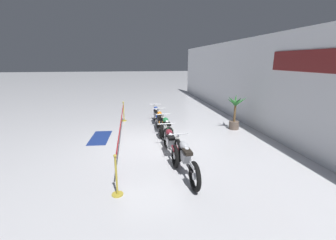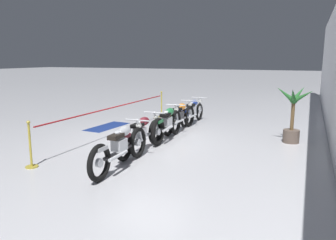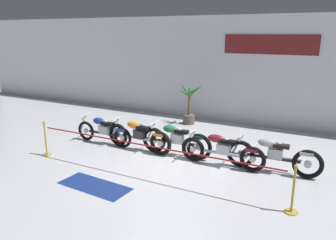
{
  "view_description": "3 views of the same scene",
  "coord_description": "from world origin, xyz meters",
  "px_view_note": "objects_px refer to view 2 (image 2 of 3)",
  "views": [
    {
      "loc": [
        8.34,
        -0.71,
        3.14
      ],
      "look_at": [
        0.35,
        0.61,
        0.98
      ],
      "focal_mm": 24.0,
      "sensor_mm": 36.0,
      "label": 1
    },
    {
      "loc": [
        8.59,
        4.4,
        2.38
      ],
      "look_at": [
        1.45,
        1.3,
        0.9
      ],
      "focal_mm": 35.0,
      "sensor_mm": 36.0,
      "label": 2
    },
    {
      "loc": [
        3.98,
        -7.58,
        3.56
      ],
      "look_at": [
        -0.68,
        1.31,
        0.86
      ],
      "focal_mm": 35.0,
      "sensor_mm": 36.0,
      "label": 3
    }
  ],
  "objects_px": {
    "stanchion_far_left": "(135,107)",
    "floor_banner": "(107,127)",
    "stanchion_mid_left": "(31,152)",
    "potted_palm_left_of_row": "(293,116)",
    "motorcycle_blue_0": "(193,111)",
    "motorcycle_green_2": "(168,123)",
    "motorcycle_orange_1": "(180,117)",
    "motorcycle_maroon_3": "(141,134)",
    "motorcycle_silver_4": "(121,147)"
  },
  "relations": [
    {
      "from": "stanchion_mid_left",
      "to": "floor_banner",
      "type": "relative_size",
      "value": 0.58
    },
    {
      "from": "stanchion_far_left",
      "to": "floor_banner",
      "type": "relative_size",
      "value": 3.82
    },
    {
      "from": "stanchion_far_left",
      "to": "stanchion_mid_left",
      "type": "relative_size",
      "value": 6.56
    },
    {
      "from": "motorcycle_blue_0",
      "to": "motorcycle_green_2",
      "type": "relative_size",
      "value": 0.98
    },
    {
      "from": "motorcycle_silver_4",
      "to": "floor_banner",
      "type": "xyz_separation_m",
      "value": [
        -3.59,
        -2.78,
        -0.47
      ]
    },
    {
      "from": "motorcycle_green_2",
      "to": "potted_palm_left_of_row",
      "type": "relative_size",
      "value": 1.34
    },
    {
      "from": "motorcycle_blue_0",
      "to": "motorcycle_green_2",
      "type": "distance_m",
      "value": 2.58
    },
    {
      "from": "motorcycle_green_2",
      "to": "motorcycle_blue_0",
      "type": "bearing_deg",
      "value": -177.32
    },
    {
      "from": "motorcycle_orange_1",
      "to": "stanchion_far_left",
      "type": "xyz_separation_m",
      "value": [
        0.03,
        -1.65,
        0.23
      ]
    },
    {
      "from": "motorcycle_orange_1",
      "to": "floor_banner",
      "type": "relative_size",
      "value": 1.3
    },
    {
      "from": "motorcycle_silver_4",
      "to": "stanchion_far_left",
      "type": "distance_m",
      "value": 4.38
    },
    {
      "from": "potted_palm_left_of_row",
      "to": "stanchion_mid_left",
      "type": "relative_size",
      "value": 1.58
    },
    {
      "from": "stanchion_mid_left",
      "to": "motorcycle_orange_1",
      "type": "bearing_deg",
      "value": 160.81
    },
    {
      "from": "motorcycle_orange_1",
      "to": "stanchion_mid_left",
      "type": "distance_m",
      "value": 5.02
    },
    {
      "from": "stanchion_far_left",
      "to": "floor_banner",
      "type": "xyz_separation_m",
      "value": [
        0.37,
        -0.93,
        -0.69
      ]
    },
    {
      "from": "potted_palm_left_of_row",
      "to": "motorcycle_blue_0",
      "type": "bearing_deg",
      "value": -113.19
    },
    {
      "from": "motorcycle_maroon_3",
      "to": "motorcycle_silver_4",
      "type": "xyz_separation_m",
      "value": [
        1.32,
        0.21,
        0.02
      ]
    },
    {
      "from": "motorcycle_blue_0",
      "to": "motorcycle_silver_4",
      "type": "height_order",
      "value": "motorcycle_silver_4"
    },
    {
      "from": "potted_palm_left_of_row",
      "to": "stanchion_mid_left",
      "type": "distance_m",
      "value": 6.91
    },
    {
      "from": "potted_palm_left_of_row",
      "to": "motorcycle_maroon_3",
      "type": "bearing_deg",
      "value": -54.16
    },
    {
      "from": "motorcycle_orange_1",
      "to": "floor_banner",
      "type": "distance_m",
      "value": 2.65
    },
    {
      "from": "motorcycle_orange_1",
      "to": "potted_palm_left_of_row",
      "type": "xyz_separation_m",
      "value": [
        0.16,
        3.49,
        0.32
      ]
    },
    {
      "from": "stanchion_far_left",
      "to": "stanchion_mid_left",
      "type": "xyz_separation_m",
      "value": [
        4.71,
        -0.0,
        -0.33
      ]
    },
    {
      "from": "motorcycle_orange_1",
      "to": "stanchion_far_left",
      "type": "bearing_deg",
      "value": -88.81
    },
    {
      "from": "floor_banner",
      "to": "motorcycle_blue_0",
      "type": "bearing_deg",
      "value": 127.97
    },
    {
      "from": "motorcycle_blue_0",
      "to": "potted_palm_left_of_row",
      "type": "xyz_separation_m",
      "value": [
        1.5,
        3.5,
        0.33
      ]
    },
    {
      "from": "stanchion_mid_left",
      "to": "motorcycle_green_2",
      "type": "bearing_deg",
      "value": 153.36
    },
    {
      "from": "potted_palm_left_of_row",
      "to": "motorcycle_silver_4",
      "type": "bearing_deg",
      "value": -40.58
    },
    {
      "from": "motorcycle_silver_4",
      "to": "stanchion_far_left",
      "type": "xyz_separation_m",
      "value": [
        -3.96,
        -1.85,
        0.21
      ]
    },
    {
      "from": "motorcycle_blue_0",
      "to": "stanchion_mid_left",
      "type": "xyz_separation_m",
      "value": [
        6.09,
        -1.64,
        -0.1
      ]
    },
    {
      "from": "motorcycle_green_2",
      "to": "potted_palm_left_of_row",
      "type": "distance_m",
      "value": 3.56
    },
    {
      "from": "motorcycle_blue_0",
      "to": "stanchion_far_left",
      "type": "bearing_deg",
      "value": -49.92
    },
    {
      "from": "floor_banner",
      "to": "motorcycle_maroon_3",
      "type": "bearing_deg",
      "value": 52.26
    },
    {
      "from": "motorcycle_green_2",
      "to": "stanchion_mid_left",
      "type": "xyz_separation_m",
      "value": [
        3.51,
        -1.76,
        -0.13
      ]
    },
    {
      "from": "stanchion_mid_left",
      "to": "potted_palm_left_of_row",
      "type": "bearing_deg",
      "value": 131.72
    },
    {
      "from": "motorcycle_maroon_3",
      "to": "motorcycle_silver_4",
      "type": "relative_size",
      "value": 0.98
    },
    {
      "from": "stanchion_far_left",
      "to": "stanchion_mid_left",
      "type": "bearing_deg",
      "value": -0.0
    },
    {
      "from": "potted_palm_left_of_row",
      "to": "floor_banner",
      "type": "xyz_separation_m",
      "value": [
        0.25,
        -6.07,
        -0.78
      ]
    },
    {
      "from": "stanchion_mid_left",
      "to": "floor_banner",
      "type": "bearing_deg",
      "value": -167.89
    },
    {
      "from": "motorcycle_blue_0",
      "to": "motorcycle_orange_1",
      "type": "bearing_deg",
      "value": 0.46
    },
    {
      "from": "motorcycle_blue_0",
      "to": "motorcycle_silver_4",
      "type": "xyz_separation_m",
      "value": [
        5.34,
        0.21,
        0.02
      ]
    },
    {
      "from": "motorcycle_maroon_3",
      "to": "stanchion_mid_left",
      "type": "relative_size",
      "value": 2.26
    },
    {
      "from": "motorcycle_orange_1",
      "to": "floor_banner",
      "type": "bearing_deg",
      "value": -81.07
    },
    {
      "from": "motorcycle_orange_1",
      "to": "motorcycle_maroon_3",
      "type": "xyz_separation_m",
      "value": [
        2.68,
        -0.0,
        -0.01
      ]
    },
    {
      "from": "potted_palm_left_of_row",
      "to": "stanchion_far_left",
      "type": "bearing_deg",
      "value": -91.35
    },
    {
      "from": "motorcycle_maroon_3",
      "to": "motorcycle_silver_4",
      "type": "distance_m",
      "value": 1.33
    },
    {
      "from": "motorcycle_blue_0",
      "to": "motorcycle_maroon_3",
      "type": "bearing_deg",
      "value": 0.11
    },
    {
      "from": "motorcycle_orange_1",
      "to": "motorcycle_green_2",
      "type": "distance_m",
      "value": 1.24
    },
    {
      "from": "potted_palm_left_of_row",
      "to": "stanchion_mid_left",
      "type": "height_order",
      "value": "potted_palm_left_of_row"
    },
    {
      "from": "motorcycle_silver_4",
      "to": "potted_palm_left_of_row",
      "type": "bearing_deg",
      "value": 139.42
    }
  ]
}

